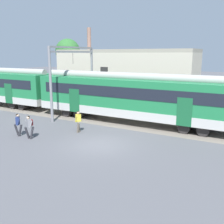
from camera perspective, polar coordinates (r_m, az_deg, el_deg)
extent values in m
plane|color=#515156|center=(17.44, -2.79, -7.12)|extent=(160.00, 160.00, 0.00)
cube|color=slate|center=(29.28, -15.74, 0.52)|extent=(80.00, 4.40, 0.01)
cube|color=#B7B7B2|center=(22.76, 4.16, 0.30)|extent=(18.00, 3.06, 0.70)
cube|color=#1E7542|center=(22.49, 4.22, 4.16)|extent=(18.00, 3.00, 2.40)
cube|color=black|center=(21.11, 2.48, 4.19)|extent=(16.56, 0.03, 0.90)
cube|color=#165731|center=(19.60, 15.46, -0.03)|extent=(1.10, 0.04, 2.10)
cube|color=#165731|center=(23.89, -8.22, 2.50)|extent=(1.10, 0.04, 2.10)
cylinder|color=#9C9C97|center=(22.33, 4.28, 7.67)|extent=(17.64, 0.70, 0.70)
cube|color=black|center=(23.56, -1.74, 9.29)|extent=(0.70, 0.12, 0.40)
cylinder|color=black|center=(21.11, 19.77, -3.08)|extent=(0.90, 2.40, 0.90)
cylinder|color=black|center=(21.36, 16.07, -2.64)|extent=(0.90, 2.40, 0.90)
cylinder|color=black|center=(25.30, -5.91, 0.12)|extent=(0.90, 2.40, 0.90)
cylinder|color=black|center=(26.11, -8.43, 0.44)|extent=(0.90, 2.40, 0.90)
cube|color=#165731|center=(29.94, -21.60, 3.76)|extent=(1.10, 0.04, 2.10)
cylinder|color=black|center=(30.13, -17.57, 1.60)|extent=(0.90, 2.40, 0.90)
cylinder|color=black|center=(31.16, -19.35, 1.82)|extent=(0.90, 2.40, 0.90)
cylinder|color=#28282D|center=(20.20, -19.35, -3.79)|extent=(0.37, 0.34, 0.87)
cylinder|color=#28282D|center=(20.42, -20.03, -3.67)|extent=(0.37, 0.34, 0.87)
cube|color=navy|center=(20.13, -19.84, -1.79)|extent=(0.41, 0.43, 0.56)
cylinder|color=navy|center=(20.37, -19.94, -1.78)|extent=(0.25, 0.22, 0.52)
cylinder|color=navy|center=(19.92, -19.72, -2.08)|extent=(0.25, 0.22, 0.52)
sphere|color=beige|center=(20.04, -19.87, -0.71)|extent=(0.22, 0.22, 0.22)
sphere|color=black|center=(20.03, -19.93, -0.62)|extent=(0.20, 0.20, 0.20)
cylinder|color=#28282D|center=(19.45, -17.98, -4.31)|extent=(0.30, 0.38, 0.87)
cylinder|color=#28282D|center=(19.34, -17.04, -4.34)|extent=(0.30, 0.38, 0.87)
cube|color=gray|center=(19.21, -17.65, -2.30)|extent=(0.43, 0.38, 0.56)
cylinder|color=gray|center=(19.03, -17.24, -2.56)|extent=(0.20, 0.26, 0.52)
cylinder|color=gray|center=(19.41, -18.03, -2.32)|extent=(0.20, 0.26, 0.52)
sphere|color=beige|center=(19.11, -17.78, -1.17)|extent=(0.22, 0.22, 0.22)
sphere|color=black|center=(19.11, -17.73, -1.08)|extent=(0.20, 0.20, 0.20)
cube|color=maroon|center=(19.24, -17.13, -2.17)|extent=(0.32, 0.28, 0.40)
cylinder|color=#6B6051|center=(19.96, -7.39, -3.36)|extent=(0.38, 0.31, 0.87)
cylinder|color=#6B6051|center=(20.27, -7.23, -3.10)|extent=(0.38, 0.31, 0.87)
cube|color=gold|center=(19.94, -7.37, -1.27)|extent=(0.39, 0.43, 0.56)
cylinder|color=gold|center=(20.10, -6.88, -1.28)|extent=(0.26, 0.20, 0.52)
cylinder|color=gold|center=(19.79, -7.85, -1.53)|extent=(0.26, 0.20, 0.52)
sphere|color=tan|center=(19.83, -7.37, -0.19)|extent=(0.22, 0.22, 0.22)
sphere|color=black|center=(19.84, -7.40, -0.09)|extent=(0.20, 0.20, 0.20)
cylinder|color=gray|center=(23.15, -13.20, 5.73)|extent=(0.24, 0.24, 6.50)
cylinder|color=gray|center=(28.18, -4.37, 7.18)|extent=(0.24, 0.24, 6.50)
cube|color=gray|center=(25.46, -8.59, 13.73)|extent=(0.20, 6.40, 0.16)
cube|color=gray|center=(25.46, -8.56, 12.83)|extent=(0.20, 6.40, 0.16)
cylinder|color=black|center=(25.46, -8.52, 11.48)|extent=(0.03, 0.03, 1.00)
cube|color=beige|center=(33.03, 2.75, 7.55)|extent=(17.46, 5.00, 6.00)
cube|color=#9F9686|center=(32.91, 2.81, 13.11)|extent=(17.46, 5.00, 0.40)
cylinder|color=#8C6656|center=(35.60, -5.01, 15.29)|extent=(0.50, 0.50, 3.20)
cylinder|color=brown|center=(39.09, -9.40, 7.43)|extent=(0.32, 0.32, 4.99)
sphere|color=#2D662D|center=(38.94, -9.60, 12.90)|extent=(3.52, 3.52, 3.52)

